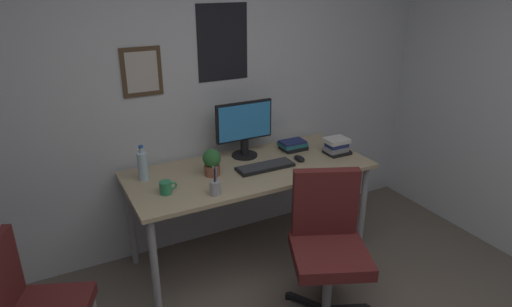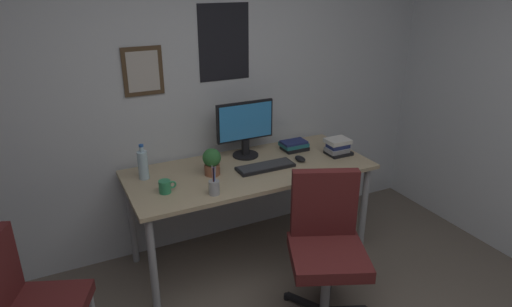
% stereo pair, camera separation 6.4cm
% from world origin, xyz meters
% --- Properties ---
extents(wall_back, '(4.40, 0.10, 2.60)m').
position_xyz_m(wall_back, '(-0.00, 2.15, 1.30)').
color(wall_back, silver).
rests_on(wall_back, ground_plane).
extents(desk, '(1.79, 0.77, 0.76)m').
position_xyz_m(desk, '(0.28, 1.69, 0.69)').
color(desk, tan).
rests_on(desk, ground_plane).
extents(office_chair, '(0.60, 0.61, 0.95)m').
position_xyz_m(office_chair, '(0.46, 0.94, 0.53)').
color(office_chair, '#591E1E').
rests_on(office_chair, ground_plane).
extents(side_chair, '(0.55, 0.55, 0.88)m').
position_xyz_m(side_chair, '(-1.24, 1.17, 0.50)').
color(side_chair, '#591E1E').
rests_on(side_chair, ground_plane).
extents(monitor, '(0.46, 0.20, 0.43)m').
position_xyz_m(monitor, '(0.35, 1.91, 1.00)').
color(monitor, black).
rests_on(monitor, desk).
extents(keyboard, '(0.43, 0.15, 0.03)m').
position_xyz_m(keyboard, '(0.38, 1.63, 0.77)').
color(keyboard, black).
rests_on(keyboard, desk).
extents(computer_mouse, '(0.06, 0.11, 0.04)m').
position_xyz_m(computer_mouse, '(0.68, 1.64, 0.78)').
color(computer_mouse, black).
rests_on(computer_mouse, desk).
extents(water_bottle, '(0.07, 0.07, 0.25)m').
position_xyz_m(water_bottle, '(-0.46, 1.85, 0.86)').
color(water_bottle, silver).
rests_on(water_bottle, desk).
extents(coffee_mug_near, '(0.12, 0.08, 0.09)m').
position_xyz_m(coffee_mug_near, '(-0.38, 1.57, 0.80)').
color(coffee_mug_near, '#2D8C59').
rests_on(coffee_mug_near, desk).
extents(potted_plant, '(0.13, 0.13, 0.20)m').
position_xyz_m(potted_plant, '(-0.01, 1.70, 0.86)').
color(potted_plant, brown).
rests_on(potted_plant, desk).
extents(pen_cup, '(0.07, 0.07, 0.20)m').
position_xyz_m(pen_cup, '(-0.10, 1.41, 0.81)').
color(pen_cup, '#9EA0A5').
rests_on(pen_cup, desk).
extents(book_stack_left, '(0.21, 0.16, 0.08)m').
position_xyz_m(book_stack_left, '(0.76, 1.86, 0.80)').
color(book_stack_left, black).
rests_on(book_stack_left, desk).
extents(book_stack_right, '(0.19, 0.16, 0.13)m').
position_xyz_m(book_stack_right, '(1.01, 1.62, 0.82)').
color(book_stack_right, black).
rests_on(book_stack_right, desk).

